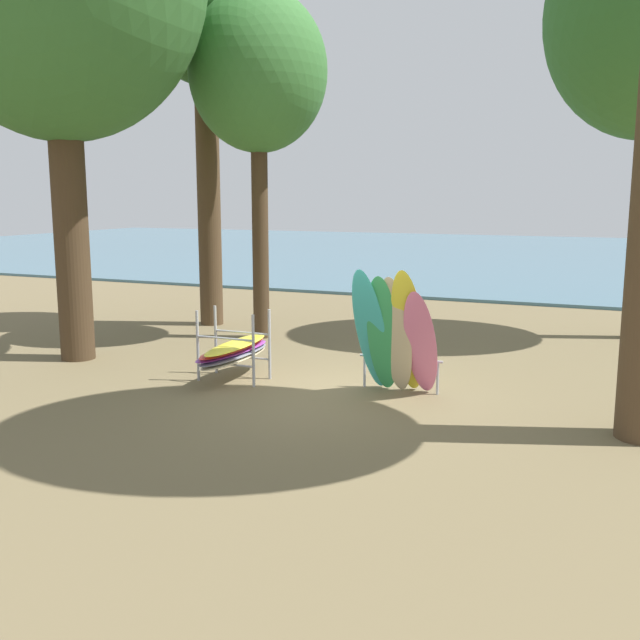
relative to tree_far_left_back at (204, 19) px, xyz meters
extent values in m
plane|color=brown|center=(5.41, -4.97, -7.32)|extent=(80.00, 80.00, 0.00)
cube|color=#477084|center=(5.41, 24.31, -7.27)|extent=(80.00, 36.00, 0.10)
cylinder|color=#42301E|center=(-0.39, -4.42, -4.50)|extent=(0.66, 0.66, 5.65)
cylinder|color=#4C3823|center=(9.77, 2.23, -4.53)|extent=(0.42, 0.42, 5.58)
cylinder|color=#4C3823|center=(0.00, 0.00, -4.02)|extent=(0.57, 0.57, 6.60)
ellipsoid|color=#234C1E|center=(0.00, 0.00, 0.26)|extent=(3.08, 3.08, 3.54)
cylinder|color=#42301E|center=(1.96, -1.04, -4.86)|extent=(0.37, 0.37, 4.91)
ellipsoid|color=#387033|center=(1.96, -1.04, -1.45)|extent=(3.02, 3.02, 3.47)
ellipsoid|color=#38B2AD|center=(5.81, -4.56, -6.27)|extent=(0.59, 1.04, 2.11)
ellipsoid|color=#339E56|center=(6.01, -4.54, -6.32)|extent=(0.59, 0.88, 2.00)
ellipsoid|color=#C6B289|center=(6.22, -4.53, -6.32)|extent=(0.56, 0.81, 1.99)
ellipsoid|color=yellow|center=(6.42, -4.51, -6.26)|extent=(0.56, 1.05, 2.12)
ellipsoid|color=pink|center=(6.63, -4.50, -6.43)|extent=(0.55, 0.88, 1.79)
cylinder|color=#9EA0A5|center=(5.59, -4.21, -7.05)|extent=(0.04, 0.04, 0.55)
cylinder|color=#9EA0A5|center=(6.85, -4.20, -7.05)|extent=(0.04, 0.04, 0.55)
cylinder|color=#9EA0A5|center=(6.22, -4.20, -6.77)|extent=(1.42, 0.05, 0.04)
cylinder|color=#9EA0A5|center=(2.76, -4.96, -6.70)|extent=(0.05, 0.05, 1.25)
cylinder|color=#9EA0A5|center=(3.86, -4.96, -6.70)|extent=(0.05, 0.05, 1.25)
cylinder|color=#9EA0A5|center=(2.76, -4.36, -6.70)|extent=(0.05, 0.05, 1.25)
cylinder|color=#9EA0A5|center=(3.86, -4.36, -6.70)|extent=(0.05, 0.05, 1.25)
cylinder|color=#9EA0A5|center=(3.31, -4.96, -6.97)|extent=(1.10, 0.04, 0.04)
cylinder|color=#9EA0A5|center=(3.31, -4.96, -6.52)|extent=(1.10, 0.04, 0.04)
cylinder|color=#9EA0A5|center=(3.31, -4.36, -6.97)|extent=(1.10, 0.04, 0.04)
cylinder|color=#9EA0A5|center=(3.31, -4.36, -6.52)|extent=(1.10, 0.04, 0.04)
ellipsoid|color=#C6B289|center=(3.32, -4.66, -6.92)|extent=(0.50, 2.10, 0.06)
ellipsoid|color=gray|center=(3.32, -4.66, -6.86)|extent=(0.55, 2.11, 0.06)
ellipsoid|color=purple|center=(3.28, -4.66, -6.80)|extent=(0.64, 2.13, 0.06)
ellipsoid|color=red|center=(3.29, -4.66, -6.74)|extent=(0.52, 2.10, 0.06)
ellipsoid|color=yellow|center=(3.35, -4.66, -6.68)|extent=(0.59, 2.12, 0.06)
camera|label=1|loc=(9.55, -15.47, -4.09)|focal=40.50mm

